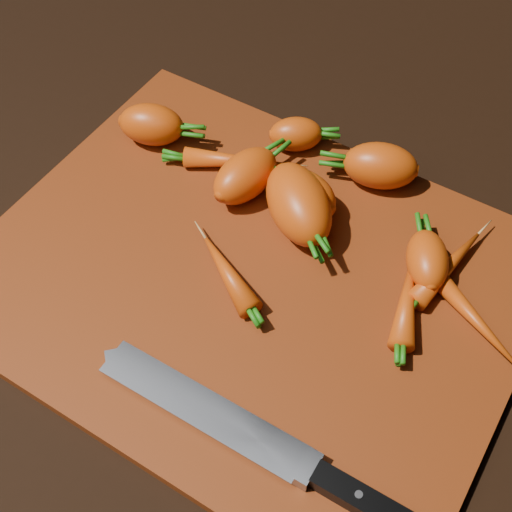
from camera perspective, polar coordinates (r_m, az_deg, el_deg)
The scene contains 15 objects.
ground at distance 0.68m, azimuth -0.44°, elevation -2.34°, with size 2.00×2.00×0.01m, color black.
cutting_board at distance 0.67m, azimuth -0.45°, elevation -1.81°, with size 0.50×0.40×0.01m, color #5F260E.
carrot_0 at distance 0.78m, azimuth -8.36°, elevation 10.36°, with size 0.07×0.04×0.04m, color #D84C0D.
carrot_1 at distance 0.70m, azimuth 3.93°, elevation 4.93°, with size 0.07×0.05×0.05m, color #D84C0D.
carrot_2 at distance 0.69m, azimuth 3.42°, elevation 4.18°, with size 0.10×0.06×0.06m, color #D84C0D.
carrot_3 at distance 0.72m, azimuth -0.86°, elevation 6.44°, with size 0.08×0.05×0.05m, color #D84C0D.
carrot_4 at distance 0.74m, azimuth 9.92°, elevation 7.12°, with size 0.08×0.05×0.05m, color #D84C0D.
carrot_5 at distance 0.77m, azimuth 3.22°, elevation 9.71°, with size 0.06×0.04×0.04m, color #D84C0D.
carrot_6 at distance 0.67m, azimuth 13.54°, elevation -0.32°, with size 0.07×0.04×0.04m, color #D84C0D.
carrot_7 at distance 0.68m, azimuth 15.07°, elevation -0.85°, with size 0.10×0.02×0.02m, color #D84C0D.
carrot_8 at distance 0.66m, azimuth 16.95°, elevation -4.67°, with size 0.11×0.02×0.02m, color #D84C0D.
carrot_9 at distance 0.65m, azimuth 11.95°, elevation -3.69°, with size 0.09×0.02×0.02m, color #D84C0D.
carrot_10 at distance 0.66m, azimuth -2.28°, elevation -1.38°, with size 0.09×0.02×0.02m, color #D84C0D.
carrot_11 at distance 0.75m, azimuth -1.76°, elevation 7.63°, with size 0.10×0.02×0.02m, color #D84C0D.
knife at distance 0.59m, azimuth -2.84°, elevation -12.88°, with size 0.30×0.04×0.02m.
Camera 1 is at (0.21, -0.33, 0.56)m, focal length 50.00 mm.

